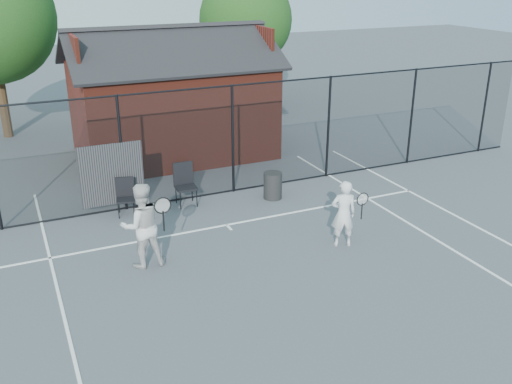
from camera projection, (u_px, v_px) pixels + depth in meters
name	position (u px, v px, depth m)	size (l,w,h in m)	color
ground	(282.00, 283.00, 11.35)	(80.00, 80.00, 0.00)	#4F535A
court_lines	(315.00, 318.00, 10.23)	(11.02, 18.00, 0.01)	white
fence	(187.00, 148.00, 14.92)	(22.04, 3.00, 3.00)	black
clubhouse	(172.00, 106.00, 18.56)	(6.50, 4.36, 4.19)	#5F2216
tree_right	(246.00, 20.00, 24.34)	(3.97, 3.97, 5.70)	#372A16
player_front	(344.00, 214.00, 12.61)	(0.74, 0.59, 1.55)	silver
player_back	(142.00, 225.00, 11.71)	(0.99, 0.73, 1.83)	silver
chair_left	(126.00, 198.00, 14.27)	(0.45, 0.47, 0.94)	black
chair_right	(186.00, 186.00, 14.84)	(0.53, 0.55, 1.10)	black
waste_bin	(273.00, 185.00, 15.36)	(0.50, 0.50, 0.73)	black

